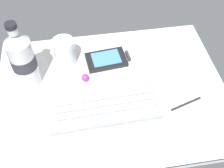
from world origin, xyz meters
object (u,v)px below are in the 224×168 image
Objects in this scene: keyboard at (105,108)px; water_bottle at (23,59)px; juice_cup at (65,53)px; trackball_mouse at (85,78)px; charger_block at (157,47)px; stylus_pen at (186,103)px; handheld_device at (108,59)px.

water_bottle reaches higher than keyboard.
juice_cup is at bearing 115.57° from keyboard.
trackball_mouse reaches higher than keyboard.
keyboard is 13.31× the size of trackball_mouse.
charger_block reaches higher than stylus_pen.
handheld_device is 1.57× the size of juice_cup.
charger_block reaches higher than handheld_device.
juice_cup is 3.86× the size of trackball_mouse.
stylus_pen is at bearing -46.06° from handheld_device.
keyboard is 3.08× the size of stylus_pen.
handheld_device is at bearing 40.39° from trackball_mouse.
handheld_device is at bearing 117.11° from stylus_pen.
handheld_device is 0.64× the size of water_bottle.
stylus_pen is at bearing -25.75° from trackball_mouse.
charger_block is at bearing 21.14° from trackball_mouse.
stylus_pen is at bearing -19.41° from water_bottle.
water_bottle is at bearing 143.77° from stylus_pen.
handheld_device is 16.19cm from charger_block.
water_bottle reaches higher than stylus_pen.
juice_cup is 37.55cm from stylus_pen.
trackball_mouse is (15.71, -2.15, -7.91)cm from water_bottle.
trackball_mouse is at bearing 110.33° from keyboard.
keyboard is at bearing -101.45° from handheld_device.
water_bottle reaches higher than charger_block.
trackball_mouse reaches higher than handheld_device.
trackball_mouse is at bearing -57.97° from juice_cup.
trackball_mouse is at bearing -7.78° from water_bottle.
juice_cup is 9.99cm from trackball_mouse.
water_bottle reaches higher than juice_cup.
water_bottle is 9.45× the size of trackball_mouse.
handheld_device is 25.18cm from water_bottle.
water_bottle is 45.11cm from stylus_pen.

